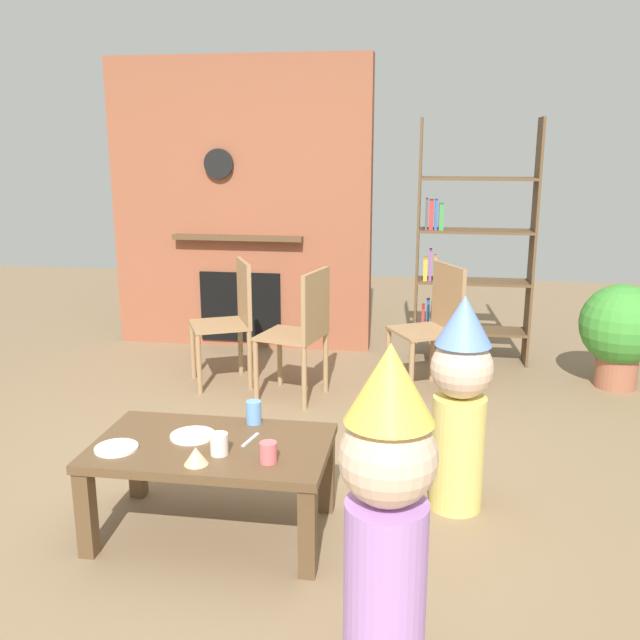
# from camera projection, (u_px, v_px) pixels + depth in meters

# --- Properties ---
(ground_plane) EXTENTS (12.00, 12.00, 0.00)m
(ground_plane) POSITION_uv_depth(u_px,v_px,m) (279.00, 490.00, 3.56)
(ground_plane) COLOR #846B4C
(brick_fireplace_feature) EXTENTS (2.20, 0.28, 2.40)m
(brick_fireplace_feature) POSITION_uv_depth(u_px,v_px,m) (241.00, 207.00, 5.88)
(brick_fireplace_feature) COLOR #935138
(brick_fireplace_feature) RESTS_ON ground_plane
(bookshelf) EXTENTS (0.90, 0.28, 1.90)m
(bookshelf) POSITION_uv_depth(u_px,v_px,m) (465.00, 251.00, 5.49)
(bookshelf) COLOR brown
(bookshelf) RESTS_ON ground_plane
(coffee_table) EXTENTS (1.04, 0.62, 0.43)m
(coffee_table) POSITION_uv_depth(u_px,v_px,m) (212.00, 458.00, 3.10)
(coffee_table) COLOR brown
(coffee_table) RESTS_ON ground_plane
(paper_cup_near_left) EXTENTS (0.08, 0.08, 0.09)m
(paper_cup_near_left) POSITION_uv_depth(u_px,v_px,m) (219.00, 444.00, 2.96)
(paper_cup_near_left) COLOR silver
(paper_cup_near_left) RESTS_ON coffee_table
(paper_cup_near_right) EXTENTS (0.07, 0.07, 0.11)m
(paper_cup_near_right) POSITION_uv_depth(u_px,v_px,m) (254.00, 412.00, 3.29)
(paper_cup_near_right) COLOR #669EE0
(paper_cup_near_right) RESTS_ON coffee_table
(paper_cup_center) EXTENTS (0.07, 0.07, 0.09)m
(paper_cup_center) POSITION_uv_depth(u_px,v_px,m) (268.00, 452.00, 2.88)
(paper_cup_center) COLOR #E5666B
(paper_cup_center) RESTS_ON coffee_table
(paper_plate_front) EXTENTS (0.19, 0.19, 0.01)m
(paper_plate_front) POSITION_uv_depth(u_px,v_px,m) (116.00, 448.00, 3.02)
(paper_plate_front) COLOR white
(paper_plate_front) RESTS_ON coffee_table
(paper_plate_rear) EXTENTS (0.20, 0.20, 0.01)m
(paper_plate_rear) POSITION_uv_depth(u_px,v_px,m) (193.00, 436.00, 3.14)
(paper_plate_rear) COLOR white
(paper_plate_rear) RESTS_ON coffee_table
(birthday_cake_slice) EXTENTS (0.10, 0.10, 0.07)m
(birthday_cake_slice) POSITION_uv_depth(u_px,v_px,m) (196.00, 456.00, 2.87)
(birthday_cake_slice) COLOR #EAC68C
(birthday_cake_slice) RESTS_ON coffee_table
(table_fork) EXTENTS (0.05, 0.15, 0.01)m
(table_fork) POSITION_uv_depth(u_px,v_px,m) (251.00, 440.00, 3.11)
(table_fork) COLOR silver
(table_fork) RESTS_ON coffee_table
(child_with_cone_hat) EXTENTS (0.31, 0.31, 1.13)m
(child_with_cone_hat) POSITION_uv_depth(u_px,v_px,m) (387.00, 505.00, 2.22)
(child_with_cone_hat) COLOR #B27FCC
(child_with_cone_hat) RESTS_ON ground_plane
(child_in_pink) EXTENTS (0.29, 0.29, 1.05)m
(child_in_pink) POSITION_uv_depth(u_px,v_px,m) (460.00, 399.00, 3.27)
(child_in_pink) COLOR #E0CC66
(child_in_pink) RESTS_ON ground_plane
(dining_chair_left) EXTENTS (0.53, 0.53, 0.90)m
(dining_chair_left) POSITION_uv_depth(u_px,v_px,m) (232.00, 315.00, 5.05)
(dining_chair_left) COLOR #9E7A51
(dining_chair_left) RESTS_ON ground_plane
(dining_chair_middle) EXTENTS (0.49, 0.49, 0.90)m
(dining_chair_middle) POSITION_uv_depth(u_px,v_px,m) (303.00, 327.00, 4.72)
(dining_chair_middle) COLOR #9E7A51
(dining_chair_middle) RESTS_ON ground_plane
(dining_chair_right) EXTENTS (0.54, 0.54, 0.90)m
(dining_chair_right) POSITION_uv_depth(u_px,v_px,m) (436.00, 320.00, 4.89)
(dining_chair_right) COLOR #9E7A51
(dining_chair_right) RESTS_ON ground_plane
(potted_plant_tall) EXTENTS (0.58, 0.58, 0.75)m
(potted_plant_tall) POSITION_uv_depth(u_px,v_px,m) (621.00, 329.00, 4.97)
(potted_plant_tall) COLOR #9E5B42
(potted_plant_tall) RESTS_ON ground_plane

